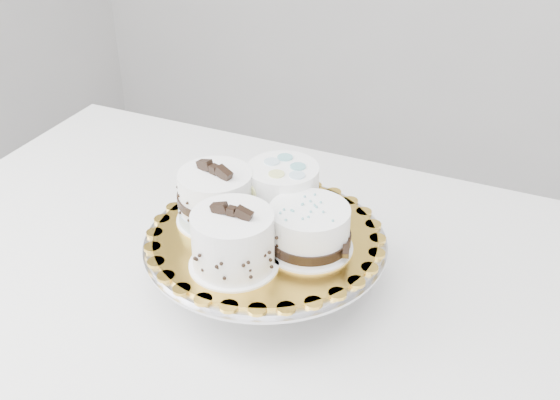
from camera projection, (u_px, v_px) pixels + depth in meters
The scene contains 7 objects.
table at pixel (267, 320), 1.07m from camera, with size 1.34×0.94×0.75m.
cake_stand at pixel (266, 254), 0.99m from camera, with size 0.34×0.34×0.09m.
cake_board at pixel (265, 236), 0.98m from camera, with size 0.31×0.31×0.00m, color gold.
cake_swirl at pixel (233, 242), 0.90m from camera, with size 0.12×0.12×0.09m.
cake_banded at pixel (216, 199), 0.99m from camera, with size 0.12×0.12×0.10m.
cake_dots at pixel (283, 190), 1.01m from camera, with size 0.13×0.13×0.08m.
cake_ribbon at pixel (310, 230), 0.94m from camera, with size 0.14×0.14×0.07m.
Camera 1 is at (0.36, -0.61, 1.40)m, focal length 45.00 mm.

